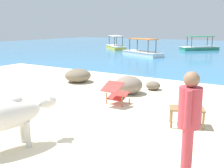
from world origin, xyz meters
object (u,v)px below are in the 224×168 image
object	(u,v)px
person_standing	(189,118)
boat_green	(199,47)
bottle	(188,103)
boat_yellow	(116,46)
low_bench_table	(187,111)
deck_chair_near	(115,92)
cow	(5,115)
boat_white	(142,52)

from	to	relation	value
person_standing	boat_green	distance (m)	22.98
bottle	boat_yellow	distance (m)	21.01
low_bench_table	person_standing	world-z (taller)	person_standing
boat_yellow	boat_green	size ratio (longest dim) A/B	0.99
bottle	boat_green	distance (m)	20.76
person_standing	boat_yellow	xyz separation A→B (m)	(-12.93, 19.15, -0.70)
deck_chair_near	person_standing	world-z (taller)	person_standing
cow	deck_chair_near	distance (m)	3.48
person_standing	boat_green	world-z (taller)	person_standing
deck_chair_near	person_standing	size ratio (longest dim) A/B	0.48
cow	bottle	size ratio (longest dim) A/B	6.01
cow	deck_chair_near	world-z (taller)	cow
low_bench_table	cow	bearing A→B (deg)	-152.48
person_standing	boat_white	bearing A→B (deg)	108.90
low_bench_table	boat_yellow	distance (m)	20.98
cow	person_standing	xyz separation A→B (m)	(3.06, 0.77, 0.29)
cow	person_standing	distance (m)	3.17
low_bench_table	person_standing	bearing A→B (deg)	-95.89
boat_white	cow	bearing A→B (deg)	-48.95
cow	person_standing	world-z (taller)	person_standing
boat_green	boat_yellow	bearing A→B (deg)	155.89
cow	bottle	world-z (taller)	cow
boat_white	boat_green	world-z (taller)	same
deck_chair_near	person_standing	xyz separation A→B (m)	(2.87, -2.69, 0.56)
cow	boat_green	world-z (taller)	boat_green
low_bench_table	bottle	size ratio (longest dim) A/B	2.94
deck_chair_near	bottle	bearing A→B (deg)	-104.48
deck_chair_near	boat_green	bearing A→B (deg)	7.84
low_bench_table	boat_green	xyz separation A→B (m)	(-4.94, 20.14, -0.11)
low_bench_table	person_standing	size ratio (longest dim) A/B	0.54
deck_chair_near	boat_yellow	distance (m)	19.28
boat_white	boat_green	bearing A→B (deg)	95.23
boat_yellow	low_bench_table	bearing A→B (deg)	-10.49
cow	boat_yellow	bearing A→B (deg)	45.99
cow	boat_white	distance (m)	16.54
person_standing	cow	bearing A→B (deg)	-175.08
bottle	deck_chair_near	xyz separation A→B (m)	(-2.24, 0.58, -0.16)
boat_green	cow	bearing A→B (deg)	-130.91
boat_white	low_bench_table	bearing A→B (deg)	-36.61
cow	person_standing	bearing A→B (deg)	-56.27
cow	boat_green	xyz separation A→B (m)	(-2.53, 23.04, -0.41)
boat_yellow	boat_green	bearing A→B (deg)	66.76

